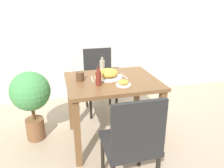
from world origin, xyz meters
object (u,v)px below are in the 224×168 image
at_px(chair_far, 99,77).
at_px(potted_plant_left, 31,96).
at_px(drink_cup, 80,76).
at_px(food_plate, 108,74).
at_px(sauce_bottle, 102,65).
at_px(chair_near, 132,141).
at_px(condiment_bottle, 98,77).
at_px(side_plate, 123,83).

bearing_deg(chair_far, potted_plant_left, -148.20).
bearing_deg(chair_far, drink_cup, -115.78).
distance_m(food_plate, sauce_bottle, 0.21).
height_order(sauce_bottle, potted_plant_left, sauce_bottle).
distance_m(chair_far, sauce_bottle, 0.61).
relative_size(chair_near, potted_plant_left, 1.09).
xyz_separation_m(condiment_bottle, potted_plant_left, (-0.68, 0.36, -0.27)).
bearing_deg(food_plate, sauce_bottle, 95.85).
bearing_deg(potted_plant_left, chair_near, -51.25).
distance_m(chair_far, potted_plant_left, 1.03).
height_order(chair_near, side_plate, chair_near).
distance_m(side_plate, drink_cup, 0.46).
xyz_separation_m(drink_cup, sauce_bottle, (0.28, 0.22, 0.04)).
bearing_deg(food_plate, potted_plant_left, 167.94).
xyz_separation_m(drink_cup, condiment_bottle, (0.16, -0.18, 0.04)).
xyz_separation_m(chair_near, side_plate, (0.11, 0.57, 0.26)).
xyz_separation_m(chair_far, side_plate, (0.04, -0.98, 0.26)).
xyz_separation_m(drink_cup, potted_plant_left, (-0.52, 0.19, -0.24)).
relative_size(chair_near, chair_far, 1.00).
distance_m(food_plate, condiment_bottle, 0.24).
bearing_deg(condiment_bottle, chair_near, -78.82).
distance_m(chair_near, food_plate, 0.87).
bearing_deg(potted_plant_left, drink_cup, -19.59).
bearing_deg(chair_near, potted_plant_left, -51.25).
relative_size(food_plate, potted_plant_left, 0.36).
relative_size(chair_near, condiment_bottle, 4.18).
relative_size(chair_far, drink_cup, 9.57).
xyz_separation_m(chair_far, sauce_bottle, (-0.07, -0.51, 0.32)).
distance_m(chair_near, sauce_bottle, 1.08).
relative_size(chair_far, food_plate, 3.00).
bearing_deg(food_plate, chair_near, -91.45).
xyz_separation_m(food_plate, sauce_bottle, (-0.02, 0.21, 0.04)).
bearing_deg(sauce_bottle, drink_cup, -142.59).
bearing_deg(chair_far, sauce_bottle, -97.65).
height_order(chair_far, sauce_bottle, sauce_bottle).
xyz_separation_m(chair_near, food_plate, (0.02, 0.83, 0.28)).
distance_m(side_plate, condiment_bottle, 0.25).
distance_m(food_plate, side_plate, 0.27).
bearing_deg(drink_cup, side_plate, -32.51).
height_order(chair_near, drink_cup, chair_near).
relative_size(chair_far, side_plate, 5.99).
distance_m(side_plate, potted_plant_left, 1.03).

